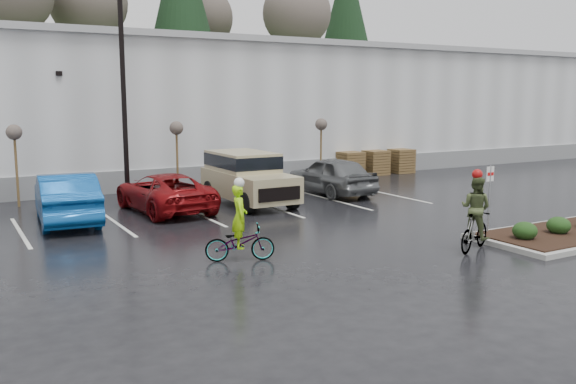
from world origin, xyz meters
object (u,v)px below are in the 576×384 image
pallet_stack_a (350,164)px  car_grey (331,175)px  suv_tan (249,178)px  cyclist_olive (475,221)px  fire_lane_sign (489,192)px  pallet_stack_b (375,163)px  sapling_west (14,137)px  car_blue (66,198)px  sapling_mid (176,132)px  pallet_stack_c (401,161)px  sapling_east (321,128)px  cyclist_hivis (240,235)px  car_red (164,192)px  lamppost (122,60)px

pallet_stack_a → car_grey: (-4.16, -4.42, 0.16)m
suv_tan → car_grey: size_ratio=1.05×
cyclist_olive → fire_lane_sign: bearing=-80.9°
pallet_stack_b → sapling_west: bearing=-176.9°
pallet_stack_a → car_grey: bearing=-133.3°
car_blue → suv_tan: bearing=-173.7°
sapling_mid → sapling_west: bearing=180.0°
pallet_stack_c → cyclist_olive: cyclist_olive is taller
sapling_east → car_blue: 13.69m
sapling_west → sapling_mid: same height
sapling_mid → car_blue: size_ratio=0.62×
sapling_west → pallet_stack_b: size_ratio=2.37×
sapling_east → sapling_mid: bearing=180.0°
pallet_stack_b → sapling_east: bearing=-166.6°
pallet_stack_a → pallet_stack_c: (3.50, 0.00, 0.00)m
car_grey → pallet_stack_c: bearing=-151.0°
car_blue → cyclist_hivis: size_ratio=2.36×
sapling_west → suv_tan: size_ratio=0.63×
pallet_stack_b → car_red: 14.38m
fire_lane_sign → car_blue: (-10.71, 8.66, -0.55)m
sapling_east → pallet_stack_a: bearing=21.8°
pallet_stack_c → suv_tan: size_ratio=0.26×
sapling_east → car_grey: (-1.66, -3.42, -1.90)m
pallet_stack_c → lamppost: bearing=-172.9°
fire_lane_sign → sapling_mid: bearing=112.5°
pallet_stack_c → fire_lane_sign: 16.07m
lamppost → sapling_east: bearing=5.7°
pallet_stack_a → suv_tan: 9.77m
cyclist_olive → car_grey: bearing=-34.0°
car_blue → cyclist_olive: (9.11, -9.64, -0.02)m
sapling_east → cyclist_olive: sapling_east is taller
car_blue → fire_lane_sign: bearing=145.6°
lamppost → car_grey: size_ratio=1.89×
pallet_stack_b → car_grey: bearing=-143.0°
cyclist_hivis → car_red: bearing=16.4°
car_blue → lamppost: bearing=-128.3°
suv_tan → sapling_east: bearing=33.5°
sapling_west → pallet_stack_c: sapling_west is taller
car_red → sapling_east: bearing=-162.2°
cyclist_hivis → pallet_stack_a: bearing=-24.5°
pallet_stack_a → car_blue: bearing=-161.6°
fire_lane_sign → suv_tan: 9.64m
sapling_east → cyclist_olive: (-3.80, -13.78, -1.89)m
lamppost → cyclist_hivis: size_ratio=4.20×
pallet_stack_c → cyclist_hivis: 20.23m
pallet_stack_a → fire_lane_sign: bearing=-108.8°
sapling_mid → cyclist_hivis: 11.92m
suv_tan → cyclist_hivis: (-3.97, -7.58, -0.35)m
lamppost → suv_tan: bearing=-35.7°
sapling_west → cyclist_hivis: sapling_west is taller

